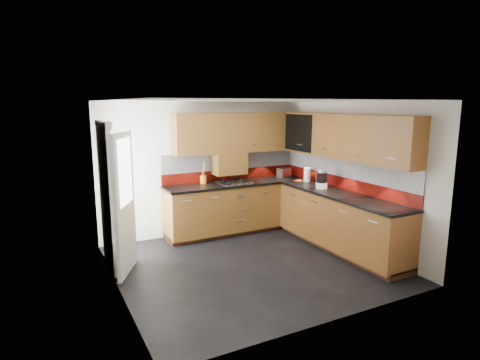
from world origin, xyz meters
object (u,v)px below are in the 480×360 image
food_processor (322,180)px  utensil_pot (203,178)px  gas_hob (234,182)px  toaster (284,173)px

food_processor → utensil_pot: bearing=140.2°
utensil_pot → food_processor: size_ratio=1.28×
food_processor → gas_hob: bearing=134.7°
toaster → food_processor: bearing=-91.4°
gas_hob → utensil_pot: (-0.50, 0.22, 0.08)m
gas_hob → utensil_pot: 0.55m
utensil_pot → food_processor: bearing=-39.8°
gas_hob → utensil_pot: size_ratio=1.42×
utensil_pot → gas_hob: bearing=-23.7°
toaster → food_processor: food_processor is taller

